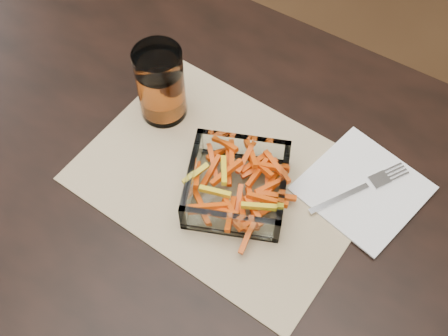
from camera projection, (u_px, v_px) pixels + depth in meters
The scene contains 6 objects.
dining_table at pixel (188, 219), 0.98m from camera, with size 1.60×0.90×0.75m.
placemat at pixel (224, 177), 0.92m from camera, with size 0.45×0.33×0.00m, color tan.
glass_bowl at pixel (237, 186), 0.88m from camera, with size 0.20×0.20×0.06m.
tumbler at pixel (161, 86), 0.94m from camera, with size 0.08×0.08×0.14m.
napkin at pixel (363, 188), 0.90m from camera, with size 0.17×0.17×0.00m, color white.
fork at pixel (362, 188), 0.90m from camera, with size 0.11×0.16×0.00m.
Camera 1 is at (0.29, -0.35, 1.54)m, focal length 45.00 mm.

